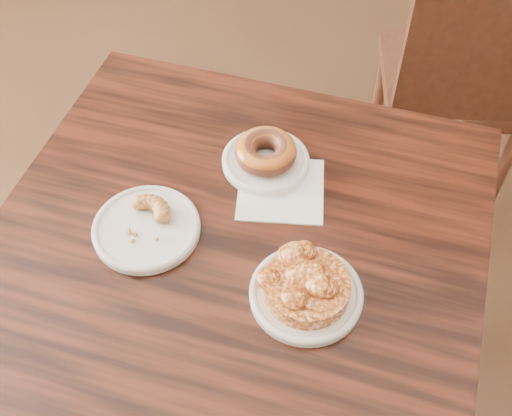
% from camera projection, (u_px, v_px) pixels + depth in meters
% --- Properties ---
extents(floor, '(5.00, 5.00, 0.00)m').
position_uv_depth(floor, '(161.00, 404.00, 1.65)').
color(floor, black).
rests_on(floor, ground).
extents(cafe_table, '(0.85, 0.85, 0.75)m').
position_uv_depth(cafe_table, '(237.00, 349.00, 1.34)').
color(cafe_table, black).
rests_on(cafe_table, floor).
extents(chair_far, '(0.49, 0.49, 0.90)m').
position_uv_depth(chair_far, '(453.00, 79.00, 1.76)').
color(chair_far, black).
rests_on(chair_far, floor).
extents(napkin, '(0.17, 0.17, 0.00)m').
position_uv_depth(napkin, '(281.00, 189.00, 1.12)').
color(napkin, white).
rests_on(napkin, cafe_table).
extents(plate_donut, '(0.16, 0.16, 0.01)m').
position_uv_depth(plate_donut, '(266.00, 161.00, 1.15)').
color(plate_donut, white).
rests_on(plate_donut, napkin).
extents(plate_cruller, '(0.18, 0.18, 0.01)m').
position_uv_depth(plate_cruller, '(146.00, 229.00, 1.06)').
color(plate_cruller, silver).
rests_on(plate_cruller, cafe_table).
extents(plate_fritter, '(0.17, 0.17, 0.01)m').
position_uv_depth(plate_fritter, '(306.00, 294.00, 0.98)').
color(plate_fritter, silver).
rests_on(plate_fritter, cafe_table).
extents(glazed_donut, '(0.11, 0.11, 0.04)m').
position_uv_depth(glazed_donut, '(266.00, 151.00, 1.13)').
color(glazed_donut, maroon).
rests_on(glazed_donut, plate_donut).
extents(apple_fritter, '(0.18, 0.18, 0.04)m').
position_uv_depth(apple_fritter, '(307.00, 285.00, 0.96)').
color(apple_fritter, '#4A1507').
rests_on(apple_fritter, plate_fritter).
extents(cruller_fragment, '(0.10, 0.10, 0.03)m').
position_uv_depth(cruller_fragment, '(145.00, 222.00, 1.04)').
color(cruller_fragment, brown).
rests_on(cruller_fragment, plate_cruller).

